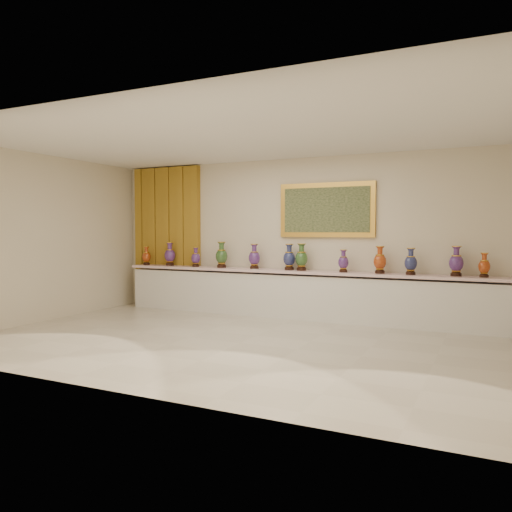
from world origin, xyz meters
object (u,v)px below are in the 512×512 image
at_px(vase_0, 146,257).
at_px(vase_1, 170,255).
at_px(vase_2, 196,258).
at_px(counter, 296,295).

distance_m(vase_0, vase_1, 0.58).
height_order(vase_1, vase_2, vase_1).
bearing_deg(vase_1, vase_2, -2.58).
relative_size(counter, vase_2, 18.33).
distance_m(counter, vase_1, 2.91).
height_order(vase_0, vase_1, vase_1).
xyz_separation_m(vase_0, vase_1, (0.57, 0.05, 0.04)).
xyz_separation_m(counter, vase_2, (-2.17, -0.04, 0.64)).
height_order(vase_0, vase_2, vase_2).
bearing_deg(vase_2, vase_0, -179.27).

